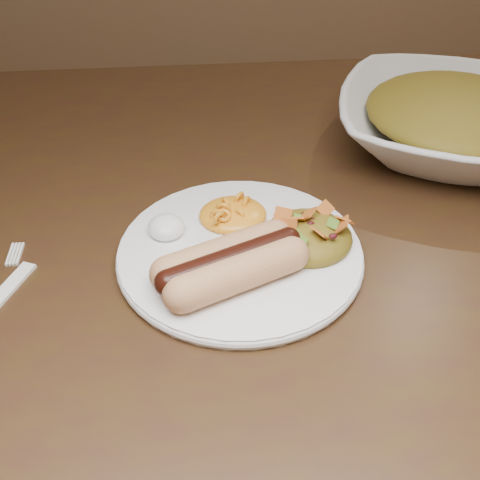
{
  "coord_description": "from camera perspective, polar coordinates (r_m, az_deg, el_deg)",
  "views": [
    {
      "loc": [
        -0.03,
        -0.53,
        1.14
      ],
      "look_at": [
        0.01,
        -0.08,
        0.77
      ],
      "focal_mm": 42.0,
      "sensor_mm": 36.0,
      "label": 1
    }
  ],
  "objects": [
    {
      "name": "serving_bowl",
      "position": [
        0.81,
        20.93,
        10.81
      ],
      "size": [
        0.4,
        0.4,
        0.07
      ],
      "primitive_type": "imported",
      "rotation": [
        0.0,
        0.0,
        -0.37
      ],
      "color": "white",
      "rests_on": "table"
    },
    {
      "name": "sour_cream",
      "position": [
        0.6,
        -7.53,
        1.61
      ],
      "size": [
        0.05,
        0.05,
        0.02
      ],
      "primitive_type": "ellipsoid",
      "rotation": [
        0.0,
        0.0,
        -0.23
      ],
      "color": "white",
      "rests_on": "plate"
    },
    {
      "name": "table",
      "position": [
        0.71,
        -1.58,
        -3.25
      ],
      "size": [
        1.6,
        0.9,
        0.75
      ],
      "color": "black",
      "rests_on": "floor"
    },
    {
      "name": "fork",
      "position": [
        0.59,
        -23.18,
        -5.35
      ],
      "size": [
        0.08,
        0.15,
        0.0
      ],
      "primitive_type": "cube",
      "rotation": [
        0.0,
        0.0,
        -0.4
      ],
      "color": "white",
      "rests_on": "table"
    },
    {
      "name": "hotdog",
      "position": [
        0.54,
        -0.95,
        -2.35
      ],
      "size": [
        0.13,
        0.11,
        0.04
      ],
      "rotation": [
        0.0,
        0.0,
        0.41
      ],
      "color": "#DD9A56",
      "rests_on": "plate"
    },
    {
      "name": "mac_and_cheese",
      "position": [
        0.62,
        -0.73,
        3.36
      ],
      "size": [
        0.09,
        0.09,
        0.03
      ],
      "primitive_type": "ellipsoid",
      "rotation": [
        0.0,
        0.0,
        0.26
      ],
      "color": "orange",
      "rests_on": "plate"
    },
    {
      "name": "bowl_filling",
      "position": [
        0.8,
        21.13,
        11.6
      ],
      "size": [
        0.28,
        0.28,
        0.06
      ],
      "primitive_type": "ellipsoid",
      "rotation": [
        0.0,
        0.0,
        0.19
      ],
      "color": "#9B4F11",
      "rests_on": "serving_bowl"
    },
    {
      "name": "taco_salad",
      "position": [
        0.58,
        6.91,
        1.03
      ],
      "size": [
        0.1,
        0.09,
        0.04
      ],
      "rotation": [
        0.0,
        0.0,
        0.12
      ],
      "color": "#9B4F11",
      "rests_on": "plate"
    },
    {
      "name": "plate",
      "position": [
        0.59,
        -0.0,
        -1.26
      ],
      "size": [
        0.25,
        0.25,
        0.01
      ],
      "primitive_type": "cylinder",
      "rotation": [
        0.0,
        0.0,
        -0.0
      ],
      "color": "white",
      "rests_on": "table"
    }
  ]
}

